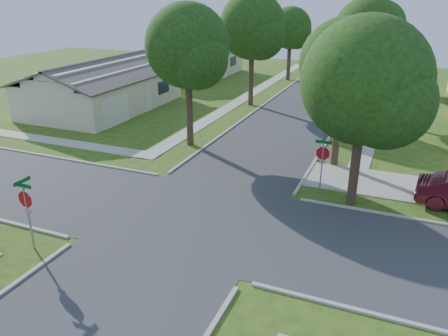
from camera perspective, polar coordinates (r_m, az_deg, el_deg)
ground at (r=19.76m, az=-3.93°, el=-6.48°), size 100.00×100.00×0.00m
road_ns at (r=19.75m, az=-3.93°, el=-6.47°), size 7.00×100.00×0.02m
sidewalk_ne at (r=42.57m, az=19.78°, el=7.96°), size 1.20×40.00×0.04m
sidewalk_nw at (r=44.77m, az=3.90°, el=9.84°), size 1.20×40.00×0.04m
driveway at (r=24.45m, az=20.79°, el=-2.08°), size 8.80×3.60×0.05m
stop_sign_sw at (r=18.14m, az=-24.45°, el=-4.10°), size 1.05×0.80×2.98m
stop_sign_ne at (r=21.72m, az=12.77°, el=1.59°), size 1.05×0.80×2.98m
tree_e_near at (r=24.97m, az=15.46°, el=12.56°), size 4.97×4.80×8.28m
tree_e_mid at (r=36.76m, az=18.33°, el=16.02°), size 5.59×5.40×9.21m
tree_e_far at (r=49.70m, az=19.78°, el=16.82°), size 5.17×5.00×8.72m
tree_w_near at (r=27.71m, az=-4.67°, el=15.11°), size 5.38×5.20×8.97m
tree_w_mid at (r=38.69m, az=3.78°, el=17.62°), size 5.80×5.60×9.56m
tree_w_far at (r=51.20m, az=8.73°, el=17.38°), size 4.76×4.60×8.04m
tree_ne_corner at (r=20.11m, az=18.06°, el=10.01°), size 5.80×5.60×8.66m
house_nw_near at (r=39.52m, az=-15.42°, el=9.70°), size 8.42×13.60×4.23m
house_nw_far at (r=53.73m, az=-4.20°, el=13.49°), size 8.42×13.60×4.23m
car_curb_east at (r=35.57m, az=14.40°, el=7.03°), size 1.68×3.82×1.28m
car_curb_west at (r=62.54m, az=12.49°, el=13.52°), size 2.07×5.06×1.47m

